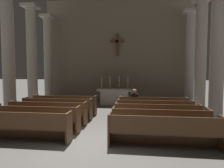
% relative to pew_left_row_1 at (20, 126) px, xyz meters
% --- Properties ---
extents(ground_plane, '(80.00, 80.00, 0.00)m').
position_rel_pew_left_row_1_xyz_m(ground_plane, '(2.19, 0.04, -0.48)').
color(ground_plane, '#66635E').
extents(pew_left_row_1, '(3.19, 0.50, 0.95)m').
position_rel_pew_left_row_1_xyz_m(pew_left_row_1, '(0.00, 0.00, 0.00)').
color(pew_left_row_1, brown).
rests_on(pew_left_row_1, ground).
extents(pew_left_row_2, '(3.19, 0.50, 0.95)m').
position_rel_pew_left_row_1_xyz_m(pew_left_row_2, '(0.00, 0.96, 0.00)').
color(pew_left_row_2, brown).
rests_on(pew_left_row_2, ground).
extents(pew_left_row_3, '(3.19, 0.50, 0.95)m').
position_rel_pew_left_row_1_xyz_m(pew_left_row_3, '(0.00, 1.92, 0.00)').
color(pew_left_row_3, brown).
rests_on(pew_left_row_3, ground).
extents(pew_left_row_4, '(3.19, 0.50, 0.95)m').
position_rel_pew_left_row_1_xyz_m(pew_left_row_4, '(0.00, 2.88, 0.00)').
color(pew_left_row_4, brown).
rests_on(pew_left_row_4, ground).
extents(pew_left_row_5, '(3.19, 0.50, 0.95)m').
position_rel_pew_left_row_1_xyz_m(pew_left_row_5, '(0.00, 3.84, 0.00)').
color(pew_left_row_5, brown).
rests_on(pew_left_row_5, ground).
extents(pew_right_row_1, '(3.19, 0.50, 0.95)m').
position_rel_pew_left_row_1_xyz_m(pew_right_row_1, '(4.38, 0.00, 0.00)').
color(pew_right_row_1, brown).
rests_on(pew_right_row_1, ground).
extents(pew_right_row_2, '(3.19, 0.50, 0.95)m').
position_rel_pew_left_row_1_xyz_m(pew_right_row_2, '(4.38, 0.96, 0.00)').
color(pew_right_row_2, brown).
rests_on(pew_right_row_2, ground).
extents(pew_right_row_3, '(3.19, 0.50, 0.95)m').
position_rel_pew_left_row_1_xyz_m(pew_right_row_3, '(4.38, 1.92, 0.00)').
color(pew_right_row_3, brown).
rests_on(pew_right_row_3, ground).
extents(pew_right_row_4, '(3.19, 0.50, 0.95)m').
position_rel_pew_left_row_1_xyz_m(pew_right_row_4, '(4.38, 2.88, 0.00)').
color(pew_right_row_4, brown).
rests_on(pew_right_row_4, ground).
extents(pew_right_row_5, '(3.19, 0.50, 0.95)m').
position_rel_pew_left_row_1_xyz_m(pew_right_row_5, '(4.38, 3.84, 0.00)').
color(pew_right_row_5, brown).
rests_on(pew_right_row_5, ground).
extents(column_left_second, '(0.86, 0.86, 6.03)m').
position_rel_pew_left_row_1_xyz_m(column_left_second, '(-2.61, 3.28, 2.46)').
color(column_left_second, '#ADA89E').
rests_on(column_left_second, ground).
extents(column_right_second, '(0.86, 0.86, 6.03)m').
position_rel_pew_left_row_1_xyz_m(column_right_second, '(6.99, 3.28, 2.46)').
color(column_right_second, '#ADA89E').
rests_on(column_right_second, ground).
extents(column_left_third, '(0.86, 0.86, 6.03)m').
position_rel_pew_left_row_1_xyz_m(column_left_third, '(-2.61, 5.44, 2.46)').
color(column_left_third, '#ADA89E').
rests_on(column_left_third, ground).
extents(column_right_third, '(0.86, 0.86, 6.03)m').
position_rel_pew_left_row_1_xyz_m(column_right_third, '(6.99, 5.44, 2.46)').
color(column_right_third, '#ADA89E').
rests_on(column_right_third, ground).
extents(column_left_fourth, '(0.86, 0.86, 6.03)m').
position_rel_pew_left_row_1_xyz_m(column_left_fourth, '(-2.61, 7.61, 2.46)').
color(column_left_fourth, '#ADA89E').
rests_on(column_left_fourth, ground).
extents(column_right_fourth, '(0.86, 0.86, 6.03)m').
position_rel_pew_left_row_1_xyz_m(column_right_fourth, '(6.99, 7.61, 2.46)').
color(column_right_fourth, '#ADA89E').
rests_on(column_right_fourth, ground).
extents(altar, '(2.20, 0.90, 1.01)m').
position_rel_pew_left_row_1_xyz_m(altar, '(2.19, 6.92, 0.06)').
color(altar, '#BCB7AD').
rests_on(altar, ground).
extents(candlestick_outer_left, '(0.16, 0.16, 0.79)m').
position_rel_pew_left_row_1_xyz_m(candlestick_outer_left, '(1.34, 6.92, 0.79)').
color(candlestick_outer_left, '#B79338').
rests_on(candlestick_outer_left, altar).
extents(candlestick_inner_left, '(0.16, 0.16, 0.79)m').
position_rel_pew_left_row_1_xyz_m(candlestick_inner_left, '(1.89, 6.92, 0.79)').
color(candlestick_inner_left, '#B79338').
rests_on(candlestick_inner_left, altar).
extents(candlestick_inner_right, '(0.16, 0.16, 0.79)m').
position_rel_pew_left_row_1_xyz_m(candlestick_inner_right, '(2.49, 6.92, 0.79)').
color(candlestick_inner_right, '#B79338').
rests_on(candlestick_inner_right, altar).
extents(candlestick_outer_right, '(0.16, 0.16, 0.79)m').
position_rel_pew_left_row_1_xyz_m(candlestick_outer_right, '(3.04, 6.92, 0.79)').
color(candlestick_outer_right, '#B79338').
rests_on(candlestick_outer_right, altar).
extents(apse_with_cross, '(10.52, 0.44, 7.36)m').
position_rel_pew_left_row_1_xyz_m(apse_with_cross, '(2.19, 8.69, 3.20)').
color(apse_with_cross, gray).
rests_on(apse_with_cross, ground).
extents(lone_worshipper, '(0.32, 0.43, 1.32)m').
position_rel_pew_left_row_1_xyz_m(lone_worshipper, '(3.50, 3.88, 0.22)').
color(lone_worshipper, '#26262B').
rests_on(lone_worshipper, ground).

